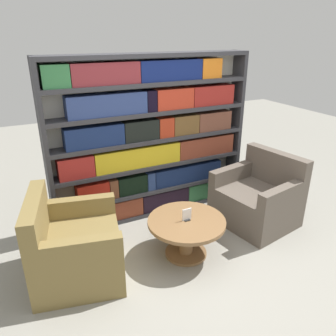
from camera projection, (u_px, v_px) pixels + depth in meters
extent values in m
plane|color=gray|center=(203.00, 265.00, 3.46)|extent=(14.00, 14.00, 0.00)
cube|color=silver|center=(148.00, 136.00, 4.25)|extent=(2.61, 0.05, 2.07)
cube|color=#333338|center=(46.00, 154.00, 3.62)|extent=(0.05, 0.30, 2.07)
cube|color=#333338|center=(234.00, 127.00, 4.67)|extent=(0.05, 0.30, 2.07)
cube|color=#333338|center=(153.00, 208.00, 4.53)|extent=(2.51, 0.30, 0.05)
cube|color=#333338|center=(153.00, 188.00, 4.41)|extent=(2.51, 0.30, 0.05)
cube|color=#333338|center=(152.00, 164.00, 4.28)|extent=(2.51, 0.30, 0.05)
cube|color=#333338|center=(152.00, 139.00, 4.14)|extent=(2.51, 0.30, 0.05)
cube|color=#333338|center=(151.00, 112.00, 4.01)|extent=(2.51, 0.30, 0.05)
cube|color=#333338|center=(151.00, 83.00, 3.88)|extent=(2.51, 0.30, 0.05)
cube|color=#333338|center=(150.00, 55.00, 3.76)|extent=(2.51, 0.30, 0.05)
cube|color=navy|center=(86.00, 215.00, 4.07)|extent=(0.52, 0.20, 0.25)
cube|color=brown|center=(124.00, 207.00, 4.28)|extent=(0.46, 0.20, 0.25)
cube|color=black|center=(164.00, 198.00, 4.51)|extent=(0.68, 0.20, 0.25)
cube|color=#31693F|center=(205.00, 188.00, 4.79)|extent=(0.65, 0.20, 0.25)
cube|color=#A62115|center=(92.00, 191.00, 4.00)|extent=(0.39, 0.20, 0.24)
cube|color=brown|center=(112.00, 187.00, 4.10)|extent=(0.10, 0.20, 0.24)
cube|color=black|center=(131.00, 183.00, 4.20)|extent=(0.38, 0.20, 0.24)
cube|color=navy|center=(149.00, 180.00, 4.31)|extent=(0.10, 0.20, 0.24)
cube|color=#16264F|center=(186.00, 172.00, 4.54)|extent=(1.01, 0.20, 0.24)
cube|color=#A72724|center=(75.00, 167.00, 3.79)|extent=(0.41, 0.20, 0.26)
cube|color=gold|center=(137.00, 156.00, 4.11)|extent=(1.11, 0.20, 0.26)
cube|color=brown|center=(204.00, 145.00, 4.51)|extent=(0.84, 0.20, 0.26)
cube|color=navy|center=(94.00, 136.00, 3.76)|extent=(0.68, 0.20, 0.24)
cube|color=black|center=(140.00, 130.00, 4.00)|extent=(0.44, 0.20, 0.24)
cube|color=#B1341C|center=(164.00, 127.00, 4.13)|extent=(0.20, 0.20, 0.24)
cube|color=brown|center=(184.00, 124.00, 4.25)|extent=(0.36, 0.20, 0.24)
cube|color=brown|center=(212.00, 120.00, 4.43)|extent=(0.50, 0.20, 0.24)
cube|color=navy|center=(107.00, 104.00, 3.70)|extent=(0.92, 0.20, 0.25)
cube|color=black|center=(149.00, 100.00, 3.92)|extent=(0.12, 0.20, 0.25)
cube|color=red|center=(173.00, 98.00, 4.05)|extent=(0.49, 0.20, 0.25)
cube|color=maroon|center=(211.00, 95.00, 4.28)|extent=(0.60, 0.20, 0.25)
cube|color=#327140|center=(55.00, 76.00, 3.36)|extent=(0.28, 0.20, 0.24)
cube|color=maroon|center=(105.00, 73.00, 3.58)|extent=(0.76, 0.20, 0.24)
cube|color=navy|center=(169.00, 70.00, 3.90)|extent=(0.80, 0.20, 0.24)
cube|color=orange|center=(208.00, 68.00, 4.13)|extent=(0.28, 0.20, 0.24)
cube|color=olive|center=(79.00, 255.00, 3.26)|extent=(1.00, 1.05, 0.46)
cube|color=olive|center=(36.00, 221.00, 3.02)|extent=(0.33, 0.90, 0.43)
cube|color=olive|center=(83.00, 249.00, 2.81)|extent=(0.69, 0.26, 0.20)
cube|color=olive|center=(82.00, 206.00, 3.50)|extent=(0.69, 0.26, 0.20)
cube|color=brown|center=(255.00, 206.00, 4.18)|extent=(0.97, 1.03, 0.46)
cube|color=brown|center=(276.00, 168.00, 4.20)|extent=(0.29, 0.91, 0.43)
cube|color=brown|center=(231.00, 174.00, 4.30)|extent=(0.69, 0.24, 0.20)
cube|color=brown|center=(281.00, 196.00, 3.73)|extent=(0.69, 0.24, 0.20)
cylinder|color=brown|center=(186.00, 239.00, 3.57)|extent=(0.15, 0.15, 0.39)
cylinder|color=brown|center=(186.00, 252.00, 3.64)|extent=(0.46, 0.46, 0.03)
cylinder|color=brown|center=(187.00, 222.00, 3.49)|extent=(0.84, 0.84, 0.04)
cube|color=black|center=(187.00, 220.00, 3.48)|extent=(0.06, 0.06, 0.01)
cube|color=white|center=(187.00, 215.00, 3.45)|extent=(0.11, 0.01, 0.13)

